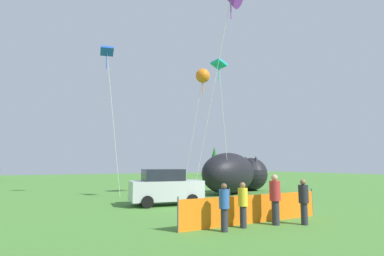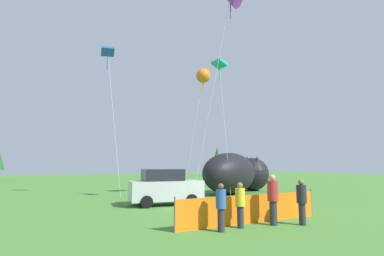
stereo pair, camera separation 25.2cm
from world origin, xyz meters
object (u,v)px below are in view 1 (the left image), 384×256
Objects in this scene: spectator_in_green_shirt at (224,205)px; kite_orange_flower at (203,76)px; kite_blue_box at (107,54)px; spectator_in_red_shirt at (304,200)px; spectator_in_black_shirt at (275,197)px; spectator_in_white_shirt at (243,203)px; parked_car at (166,187)px; folding_chair at (271,196)px; kite_teal_diamond at (219,67)px; inflatable_cat at (235,175)px.

kite_orange_flower reaches higher than spectator_in_green_shirt.
spectator_in_red_shirt is at bearing -69.18° from kite_blue_box.
kite_orange_flower reaches higher than spectator_in_black_shirt.
kite_blue_box is (-2.55, 12.30, 9.24)m from spectator_in_white_shirt.
parked_car is 7.11m from spectator_in_black_shirt.
spectator_in_red_shirt is 3.33m from spectator_in_green_shirt.
parked_car is 4.36× the size of folding_chair.
kite_teal_diamond reaches higher than spectator_in_red_shirt.
kite_teal_diamond is (3.44, 9.10, 8.31)m from spectator_in_black_shirt.
inflatable_cat reaches higher than spectator_in_black_shirt.
parked_car is 7.84m from spectator_in_red_shirt.
kite_blue_box is at bearing 101.70° from spectator_in_white_shirt.
folding_chair is 0.56× the size of spectator_in_red_shirt.
spectator_in_red_shirt is (-2.20, -4.25, 0.37)m from folding_chair.
spectator_in_black_shirt is at bearing 1.46° from spectator_in_green_shirt.
spectator_in_black_shirt is at bearing -72.40° from kite_blue_box.
kite_blue_box reaches higher than spectator_in_red_shirt.
parked_car is 6.79m from spectator_in_white_shirt.
parked_car is at bearing -156.68° from kite_teal_diamond.
kite_teal_diamond reaches higher than inflatable_cat.
inflatable_cat is at bearing 35.30° from kite_teal_diamond.
folding_chair is at bearing 38.41° from spectator_in_white_shirt.
spectator_in_white_shirt is 1.00× the size of spectator_in_green_shirt.
kite_blue_box is (-2.36, 5.51, 9.14)m from parked_car.
spectator_in_black_shirt is (-3.17, -3.76, 0.46)m from folding_chair.
parked_car reaches higher than spectator_in_green_shirt.
spectator_in_white_shirt is 0.86× the size of spectator_in_black_shirt.
spectator_in_green_shirt is 13.14m from kite_orange_flower.
kite_orange_flower is 1.43m from kite_teal_diamond.
folding_chair is 0.09× the size of kite_blue_box.
kite_teal_diamond is at bearing -24.39° from kite_blue_box.
spectator_in_black_shirt is (-5.98, -10.90, -0.42)m from inflatable_cat.
spectator_in_black_shirt is 15.91m from kite_blue_box.
kite_orange_flower is (3.69, 9.37, 7.72)m from spectator_in_white_shirt.
folding_chair is at bearing -81.29° from kite_orange_flower.
kite_blue_box reaches higher than kite_teal_diamond.
spectator_in_white_shirt is at bearing 12.03° from spectator_in_green_shirt.
kite_teal_diamond is at bearing 75.55° from spectator_in_red_shirt.
parked_car is at bearing 102.91° from spectator_in_black_shirt.
spectator_in_red_shirt is at bearing -139.42° from inflatable_cat.
spectator_in_green_shirt is (-5.51, -3.82, 0.32)m from folding_chair.
parked_car is at bearing -66.85° from kite_blue_box.
kite_orange_flower is (1.32, 10.00, 7.67)m from spectator_in_red_shirt.
kite_blue_box is 1.16× the size of kite_orange_flower.
spectator_in_green_shirt is 13.74m from kite_teal_diamond.
kite_blue_box reaches higher than folding_chair.
folding_chair is 0.10× the size of kite_orange_flower.
spectator_in_green_shirt is 0.18× the size of kite_orange_flower.
kite_blue_box is (-3.95, 12.44, 9.10)m from spectator_in_black_shirt.
kite_orange_flower is at bearing 82.46° from spectator_in_red_shirt.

